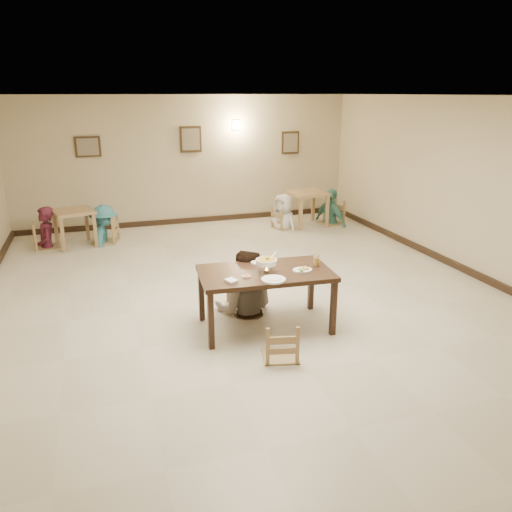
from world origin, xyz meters
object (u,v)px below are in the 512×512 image
object	(u,v)px
bg_chair_ll	(45,224)
bg_chair_rr	(331,202)
bg_diner_c	(284,194)
bg_diner_d	(332,189)
chair_far	(242,278)
bg_chair_rl	(284,209)
curry_warmer	(266,262)
bg_diner_a	(42,207)
main_diner	(244,250)
main_table	(265,277)
bg_diner_b	(102,205)
chair_near	(281,323)
bg_chair_lr	(103,218)
bg_table_right	(308,198)
drink_glass	(316,261)
bg_table_left	(74,217)

from	to	relation	value
bg_chair_ll	bg_chair_rr	world-z (taller)	bg_chair_rr
bg_diner_c	bg_diner_d	xyz separation A→B (m)	(1.24, 0.02, 0.04)
chair_far	bg_chair_rl	world-z (taller)	chair_far
bg_chair_rr	bg_diner_d	world-z (taller)	bg_diner_d
curry_warmer	bg_diner_a	distance (m)	5.76
main_diner	curry_warmer	world-z (taller)	main_diner
main_table	main_diner	distance (m)	0.64
main_diner	bg_diner_c	distance (m)	4.77
curry_warmer	bg_diner_d	xyz separation A→B (m)	(3.34, 4.89, -0.10)
bg_chair_rr	bg_diner_b	xyz separation A→B (m)	(-5.27, 0.02, 0.27)
curry_warmer	bg_diner_a	world-z (taller)	bg_diner_a
main_diner	bg_diner_a	world-z (taller)	main_diner
chair_near	bg_chair_rl	size ratio (longest dim) A/B	0.98
curry_warmer	bg_chair_lr	world-z (taller)	bg_chair_lr
bg_chair_rl	bg_diner_b	xyz separation A→B (m)	(-4.04, 0.04, 0.35)
bg_table_right	bg_chair_rl	bearing A→B (deg)	-175.72
main_table	chair_near	xyz separation A→B (m)	(-0.09, -0.82, -0.28)
bg_chair_ll	bg_chair_rl	distance (m)	5.18
chair_far	drink_glass	xyz separation A→B (m)	(0.84, -0.73, 0.41)
curry_warmer	bg_chair_lr	bearing A→B (deg)	111.45
chair_near	bg_chair_rl	bearing A→B (deg)	-98.28
chair_far	bg_chair_rr	bearing A→B (deg)	58.80
bg_chair_rl	bg_diner_c	distance (m)	0.35
main_table	bg_chair_lr	world-z (taller)	bg_chair_lr
main_diner	drink_glass	world-z (taller)	main_diner
main_table	bg_chair_rl	world-z (taller)	bg_chair_rl
bg_diner_d	chair_far	bearing A→B (deg)	121.15
bg_chair_lr	bg_table_left	bearing A→B (deg)	-67.23
bg_chair_ll	bg_chair_lr	distance (m)	1.15
bg_table_left	bg_chair_lr	bearing A→B (deg)	7.37
bg_table_left	bg_chair_rl	world-z (taller)	bg_chair_rl
main_table	chair_far	bearing A→B (deg)	103.93
bg_table_right	bg_chair_lr	distance (m)	4.66
main_diner	bg_table_right	distance (m)	5.13
chair_far	chair_near	size ratio (longest dim) A/B	1.05
bg_table_left	bg_diner_c	distance (m)	4.61
bg_diner_c	bg_diner_d	distance (m)	1.24
chair_far	bg_chair_rr	distance (m)	5.39
curry_warmer	bg_chair_rl	distance (m)	5.33
drink_glass	bg_table_left	bearing A→B (deg)	123.85
chair_near	bg_diner_b	distance (m)	5.99
bg_chair_ll	bg_diner_a	world-z (taller)	bg_diner_a
drink_glass	bg_chair_ll	distance (m)	6.16
curry_warmer	bg_diner_b	bearing A→B (deg)	111.45
main_table	bg_diner_b	bearing A→B (deg)	115.71
chair_far	main_diner	bearing A→B (deg)	-74.35
chair_far	bg_diner_c	bearing A→B (deg)	70.35
bg_chair_rr	bg_diner_d	distance (m)	0.32
bg_chair_ll	bg_chair_lr	bearing A→B (deg)	-96.39
chair_far	bg_table_right	bearing A→B (deg)	64.40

